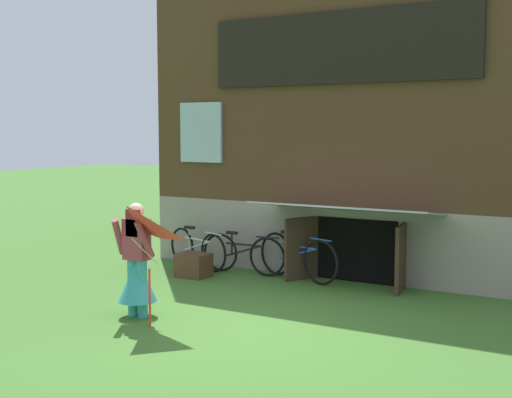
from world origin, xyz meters
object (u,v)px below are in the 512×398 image
(bicycle_blue, at_px, (298,257))
(bicycle_black, at_px, (243,254))
(wooden_crate, at_px, (194,265))
(bicycle_silver, at_px, (197,248))
(person, at_px, (137,269))
(kite, at_px, (127,235))

(bicycle_blue, bearing_deg, bicycle_black, -159.76)
(bicycle_blue, distance_m, wooden_crate, 1.79)
(bicycle_silver, bearing_deg, person, -51.47)
(person, bearing_deg, bicycle_blue, 63.49)
(person, distance_m, bicycle_black, 3.03)
(bicycle_silver, distance_m, wooden_crate, 0.73)
(bicycle_blue, distance_m, bicycle_black, 1.03)
(wooden_crate, bearing_deg, bicycle_silver, 119.67)
(bicycle_blue, xyz_separation_m, bicycle_black, (-1.03, -0.05, -0.03))
(wooden_crate, bearing_deg, bicycle_black, 45.00)
(bicycle_blue, relative_size, bicycle_black, 1.06)
(bicycle_silver, bearing_deg, kite, -50.29)
(bicycle_blue, bearing_deg, wooden_crate, -140.52)
(person, xyz_separation_m, wooden_crate, (-0.76, 2.39, -0.45))
(wooden_crate, bearing_deg, bicycle_blue, 22.27)
(person, relative_size, bicycle_black, 0.96)
(person, relative_size, bicycle_blue, 0.91)
(person, bearing_deg, kite, -72.12)
(person, xyz_separation_m, bicycle_silver, (-1.11, 3.01, -0.28))
(bicycle_black, bearing_deg, kite, -86.05)
(bicycle_silver, height_order, wooden_crate, bicycle_silver)
(kite, xyz_separation_m, bicycle_black, (-0.41, 3.50, -0.85))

